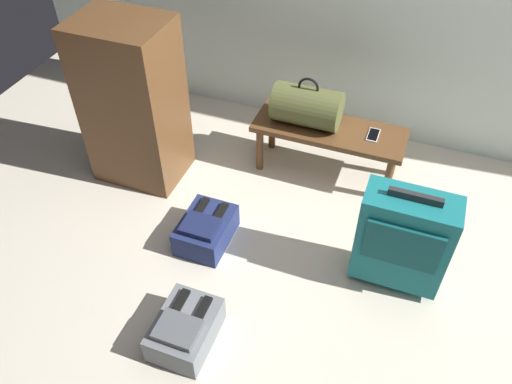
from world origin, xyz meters
TOP-DOWN VIEW (x-y plane):
  - ground_plane at (0.00, 0.00)m, footprint 6.60×6.60m
  - bench at (-0.49, 0.99)m, footprint 1.00×0.36m
  - duffel_bag_olive at (-0.65, 0.99)m, footprint 0.44×0.26m
  - cell_phone at (-0.20, 1.01)m, footprint 0.07×0.14m
  - suitcase_upright_teal at (0.11, 0.22)m, footprint 0.48×0.25m
  - backpack_grey at (-0.81, -0.54)m, footprint 0.28×0.38m
  - backpack_navy at (-1.00, 0.11)m, footprint 0.28×0.38m
  - side_cabinet at (-1.67, 0.56)m, footprint 0.56×0.44m

SIDE VIEW (x-z plane):
  - ground_plane at x=0.00m, z-range 0.00..0.00m
  - backpack_grey at x=-0.81m, z-range -0.01..0.20m
  - backpack_navy at x=-1.00m, z-range -0.01..0.20m
  - bench at x=-0.49m, z-range 0.13..0.50m
  - suitcase_upright_teal at x=0.11m, z-range 0.01..0.68m
  - cell_phone at x=-0.20m, z-range 0.37..0.38m
  - duffel_bag_olive at x=-0.65m, z-range 0.34..0.67m
  - side_cabinet at x=-1.67m, z-range 0.00..1.10m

